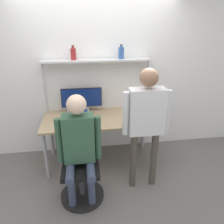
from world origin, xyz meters
TOP-DOWN VIEW (x-y plane):
  - ground_plane at (0.00, 0.00)m, footprint 12.00×12.00m
  - wall_back at (0.00, 0.85)m, footprint 8.00×0.06m
  - desk at (0.00, 0.42)m, footprint 1.74×0.80m
  - shelf_unit at (0.00, 0.69)m, footprint 1.65×0.24m
  - monitor at (-0.26, 0.67)m, footprint 0.65×0.22m
  - laptop at (-0.32, 0.23)m, footprint 0.31×0.23m
  - cell_phone at (-0.07, 0.18)m, footprint 0.07×0.15m
  - office_chair at (-0.32, -0.36)m, footprint 0.56×0.56m
  - person_seated at (-0.32, -0.41)m, footprint 0.53×0.47m
  - person_standing at (0.53, -0.27)m, footprint 0.61×0.22m
  - bottle_blue at (0.38, 0.69)m, footprint 0.09×0.09m
  - bottle_red at (-0.34, 0.69)m, footprint 0.08×0.08m

SIDE VIEW (x-z plane):
  - ground_plane at x=0.00m, z-range 0.00..0.00m
  - office_chair at x=-0.32m, z-range -0.18..0.76m
  - desk at x=0.00m, z-range 0.31..1.07m
  - cell_phone at x=-0.07m, z-range 0.76..0.77m
  - laptop at x=-0.32m, z-range 0.71..0.94m
  - person_seated at x=-0.32m, z-range 0.13..1.54m
  - monitor at x=-0.26m, z-range 0.78..1.20m
  - person_standing at x=0.53m, z-range 0.23..1.89m
  - wall_back at x=0.00m, z-range 0.00..2.70m
  - shelf_unit at x=0.00m, z-range 0.56..2.17m
  - bottle_red at x=-0.34m, z-range 1.60..1.81m
  - bottle_blue at x=0.38m, z-range 1.60..1.81m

